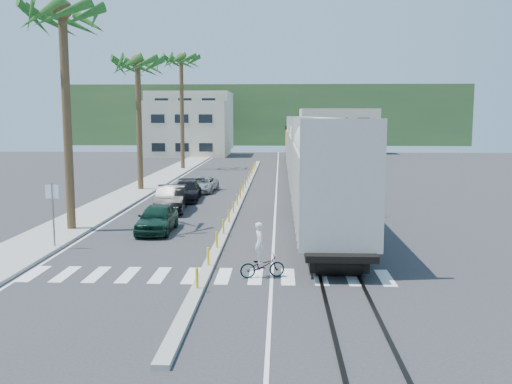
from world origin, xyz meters
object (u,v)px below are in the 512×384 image
(street_sign, at_px, (53,206))
(cyclist, at_px, (262,260))
(car_lead, at_px, (157,218))
(car_second, at_px, (171,199))

(street_sign, xyz_separation_m, cyclist, (9.43, -4.09, -1.33))
(car_lead, xyz_separation_m, car_second, (-0.48, 6.34, 0.09))
(car_lead, bearing_deg, car_second, 94.11)
(car_lead, height_order, car_second, car_second)
(car_lead, distance_m, car_second, 6.36)
(street_sign, bearing_deg, car_second, 72.09)
(car_lead, height_order, cyclist, cyclist)
(street_sign, relative_size, car_lead, 0.70)
(car_second, bearing_deg, street_sign, -113.09)
(car_second, xyz_separation_m, cyclist, (6.11, -14.36, -0.16))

